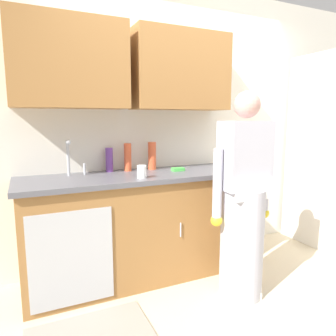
% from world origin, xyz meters
% --- Properties ---
extents(ground_plane, '(9.00, 9.00, 0.00)m').
position_xyz_m(ground_plane, '(0.00, 0.00, 0.00)').
color(ground_plane, beige).
extents(kitchen_wall_with_uppers, '(4.80, 0.44, 2.70)m').
position_xyz_m(kitchen_wall_with_uppers, '(-0.14, 0.99, 1.48)').
color(kitchen_wall_with_uppers, silver).
rests_on(kitchen_wall_with_uppers, ground).
extents(closet_door_panel, '(0.04, 1.10, 2.10)m').
position_xyz_m(closet_door_panel, '(1.45, 0.40, 1.05)').
color(closet_door_panel, silver).
rests_on(closet_door_panel, ground).
extents(counter_cabinet, '(1.90, 0.62, 0.90)m').
position_xyz_m(counter_cabinet, '(-0.55, 0.70, 0.45)').
color(counter_cabinet, '#9E6B38').
rests_on(counter_cabinet, ground).
extents(countertop, '(1.96, 0.66, 0.04)m').
position_xyz_m(countertop, '(-0.55, 0.70, 0.92)').
color(countertop, '#595960').
rests_on(countertop, counter_cabinet).
extents(sink, '(0.50, 0.36, 0.35)m').
position_xyz_m(sink, '(-1.05, 0.71, 0.93)').
color(sink, '#B7BABF').
rests_on(sink, counter_cabinet).
extents(person_at_sink, '(0.55, 0.34, 1.62)m').
position_xyz_m(person_at_sink, '(0.11, 0.06, 0.69)').
color(person_at_sink, white).
rests_on(person_at_sink, ground).
extents(floor_mat, '(0.80, 0.50, 0.01)m').
position_xyz_m(floor_mat, '(-1.10, 0.05, 0.01)').
color(floor_mat, gray).
rests_on(floor_mat, ground).
extents(bottle_cleaner_spray, '(0.08, 0.08, 0.26)m').
position_xyz_m(bottle_cleaner_spray, '(-0.32, 0.88, 1.07)').
color(bottle_cleaner_spray, '#E05933').
rests_on(bottle_cleaner_spray, countertop).
extents(bottle_water_tall, '(0.07, 0.07, 0.22)m').
position_xyz_m(bottle_water_tall, '(-0.72, 0.92, 1.05)').
color(bottle_water_tall, '#66388C').
rests_on(bottle_water_tall, countertop).
extents(bottle_dish_liquid, '(0.07, 0.07, 0.25)m').
position_xyz_m(bottle_dish_liquid, '(-0.56, 0.90, 1.07)').
color(bottle_dish_liquid, '#E05933').
rests_on(bottle_dish_liquid, countertop).
extents(cup_by_sink, '(0.08, 0.08, 0.11)m').
position_xyz_m(cup_by_sink, '(-0.56, 0.50, 0.99)').
color(cup_by_sink, white).
rests_on(cup_by_sink, countertop).
extents(sponge, '(0.11, 0.07, 0.03)m').
position_xyz_m(sponge, '(-0.14, 0.70, 0.96)').
color(sponge, '#4CBF4C').
rests_on(sponge, countertop).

